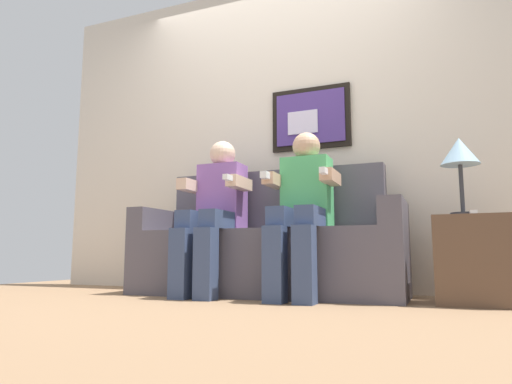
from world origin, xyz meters
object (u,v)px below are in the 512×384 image
side_table_right (472,260)px  spare_remote_on_table (473,213)px  person_on_right (302,204)px  person_on_left (214,208)px  table_lamp (460,155)px  couch (266,250)px

side_table_right → spare_remote_on_table: spare_remote_on_table is taller
person_on_right → person_on_left: bearing=180.0°
person_on_left → table_lamp: bearing=1.2°
couch → person_on_left: bearing=-152.4°
side_table_right → table_lamp: (-0.03, -0.03, 0.61)m
couch → person_on_right: size_ratio=1.71×
person_on_right → couch: bearing=152.3°
person_on_right → table_lamp: size_ratio=2.41×
person_on_right → side_table_right: bearing=3.6°
side_table_right → spare_remote_on_table: 0.29m
side_table_right → table_lamp: size_ratio=1.09×
side_table_right → person_on_left: bearing=-177.8°
person_on_left → side_table_right: 1.66m
spare_remote_on_table → side_table_right: bearing=98.5°
couch → table_lamp: (1.27, -0.13, 0.55)m
person_on_left → spare_remote_on_table: size_ratio=8.54×
couch → spare_remote_on_table: (1.32, -0.23, 0.20)m
table_lamp → spare_remote_on_table: 0.36m
person_on_right → spare_remote_on_table: bearing=-3.3°
table_lamp → spare_remote_on_table: (0.05, -0.09, -0.35)m
person_on_right → spare_remote_on_table: size_ratio=8.54×
person_on_right → spare_remote_on_table: (1.00, -0.06, -0.10)m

